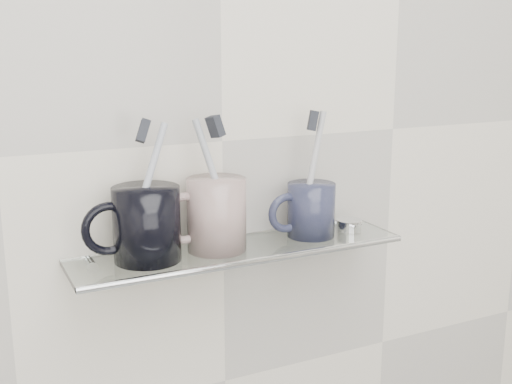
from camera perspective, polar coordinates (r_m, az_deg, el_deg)
wall_back at (r=0.97m, az=-3.02°, el=4.53°), size 2.50×0.00×2.50m
shelf_glass at (r=0.95m, az=-1.44°, el=-5.16°), size 0.50×0.12×0.01m
shelf_rail at (r=0.91m, az=0.05°, el=-6.16°), size 0.50×0.01×0.01m
bracket_left at (r=0.94m, az=-14.47°, el=-6.59°), size 0.02×0.03×0.02m
bracket_right at (r=1.09m, az=7.59°, el=-3.45°), size 0.02×0.03×0.02m
mug_left at (r=0.90m, az=-9.68°, el=-2.82°), size 0.11×0.11×0.10m
mug_left_handle at (r=0.88m, az=-12.96°, el=-3.20°), size 0.07×0.01×0.07m
toothbrush_left at (r=0.88m, az=-9.80°, el=0.23°), size 0.08×0.04×0.18m
bristles_left at (r=0.87m, az=-10.01°, el=5.38°), size 0.03×0.03×0.04m
mug_center at (r=0.93m, az=-3.52°, el=-2.01°), size 0.10×0.10×0.11m
mug_center_handle at (r=0.91m, az=-6.38°, el=-2.35°), size 0.08×0.01×0.08m
toothbrush_center at (r=0.92m, az=-3.57°, el=0.88°), size 0.06×0.03×0.19m
bristles_center at (r=0.90m, az=-3.64°, el=5.84°), size 0.02×0.03×0.04m
mug_right at (r=1.00m, az=4.92°, el=-1.58°), size 0.09×0.09×0.08m
mug_right_handle at (r=0.98m, az=2.75°, el=-1.87°), size 0.06×0.01×0.06m
toothbrush_right at (r=0.99m, az=4.98°, el=1.74°), size 0.05×0.01×0.19m
bristles_right at (r=0.97m, az=5.08°, el=6.35°), size 0.03×0.03×0.03m
chrome_cap at (r=1.05m, az=8.27°, el=-2.89°), size 0.04×0.04×0.02m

